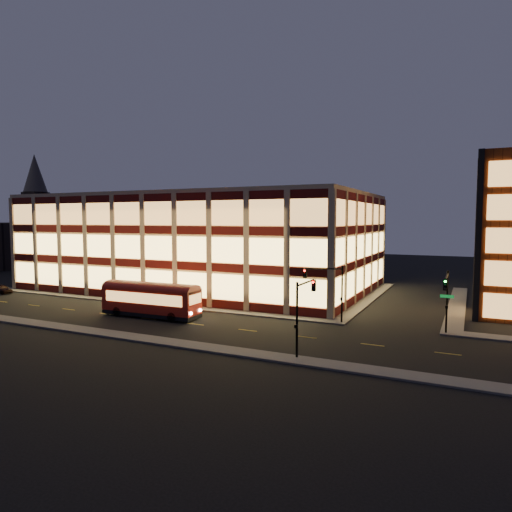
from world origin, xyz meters
The scene contains 13 objects.
ground centered at (0.00, 0.00, 0.00)m, with size 200.00×200.00×0.00m, color black.
sidewalk_office_south centered at (-3.00, 1.00, 0.07)m, with size 54.00×2.00×0.15m, color #514F4C.
sidewalk_office_east centered at (23.00, 17.00, 0.07)m, with size 2.00×30.00×0.15m, color #514F4C.
sidewalk_tower_west centered at (34.00, 17.00, 0.07)m, with size 2.00×30.00×0.15m, color #514F4C.
sidewalk_near centered at (0.00, -13.00, 0.07)m, with size 100.00×2.00×0.15m, color #514F4C.
office_building centered at (-2.91, 16.91, 7.25)m, with size 50.45×30.45×14.50m.
church_tower centered at (-70.00, 40.00, 9.00)m, with size 5.00×5.00×18.00m, color #2D2621.
church_spire centered at (-70.00, 40.00, 23.00)m, with size 6.00×6.00×10.00m, color #4C473F.
traffic_signal_far centered at (22.21, 0.24, 4.11)m, with size 3.79×1.87×6.00m.
traffic_signal_right centered at (33.50, -0.62, 4.10)m, with size 1.20×4.37×6.00m.
traffic_signal_near centered at (23.50, -11.03, 4.13)m, with size 0.32×4.45×6.00m.
trolley_bus centered at (3.56, -5.01, 2.14)m, with size 11.47×3.20×3.86m.
parked_car_0 centered at (-26.33, -1.53, 0.65)m, with size 1.53×3.79×1.29m, color black.
Camera 1 is at (35.49, -44.98, 10.77)m, focal length 32.00 mm.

